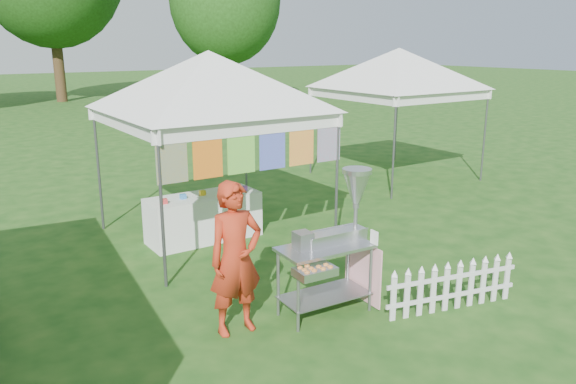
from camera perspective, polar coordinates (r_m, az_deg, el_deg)
ground at (r=6.70m, az=6.39°, el=-12.83°), size 120.00×120.00×0.00m
canopy_main at (r=8.88m, az=-8.09°, el=13.99°), size 4.24×4.24×3.45m
canopy_right at (r=13.34m, az=11.26°, el=14.14°), size 4.24×4.24×3.45m
tree_right at (r=29.98m, az=-6.42°, el=18.80°), size 5.60×5.60×8.42m
donut_cart at (r=6.55m, az=5.18°, el=-3.96°), size 1.26×0.79×1.70m
vendor at (r=6.12m, az=-5.34°, el=-6.74°), size 0.64×0.43×1.71m
picket_fence at (r=7.07m, az=16.37°, el=-9.27°), size 1.76×0.43×0.56m
display_table at (r=9.20m, az=-8.55°, el=-2.57°), size 1.80×0.70×0.74m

